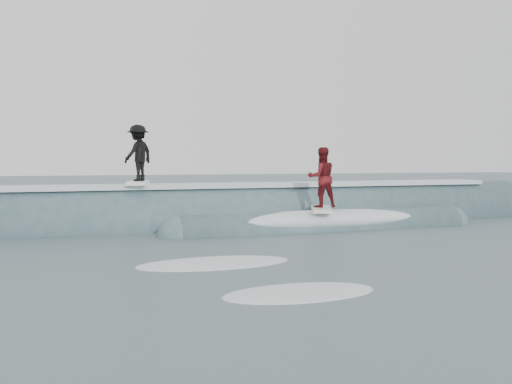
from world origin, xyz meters
name	(u,v)px	position (x,y,z in m)	size (l,w,h in m)	color
ground	(356,258)	(0.00, 0.00, 0.00)	(160.00, 160.00, 0.00)	#3D5359
breaking_wave	(254,224)	(0.21, 6.62, 0.03)	(23.63, 4.05, 2.55)	#38595E
surfer_black	(138,156)	(-3.38, 6.89, 2.21)	(1.23, 2.07, 1.78)	white
surfer_red	(322,180)	(1.61, 4.69, 1.47)	(1.33, 2.05, 1.87)	white
whitewater	(434,263)	(1.18, -1.01, 0.00)	(17.57, 4.78, 0.10)	white
far_swells	(153,203)	(-0.93, 17.65, 0.00)	(36.48, 8.65, 0.80)	#38595E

